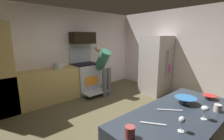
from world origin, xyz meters
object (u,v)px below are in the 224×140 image
object	(u,v)px
microwave	(83,38)
person_cook	(104,66)
oven_range	(86,77)
wine_glass_mid	(182,121)
stock_pot	(58,66)
wine_glass_near	(205,109)
mug_tea	(130,132)
mixing_bowl_small	(210,97)
mixing_bowl_large	(185,100)
mug_coffee	(218,108)
refrigerator	(156,65)

from	to	relation	value
microwave	person_cook	bearing A→B (deg)	-63.40
oven_range	wine_glass_mid	distance (m)	3.89
person_cook	stock_pot	xyz separation A→B (m)	(-1.20, 0.55, 0.09)
wine_glass_near	mug_tea	size ratio (longest dim) A/B	1.48
wine_glass_near	microwave	bearing A→B (deg)	77.73
mixing_bowl_small	wine_glass_mid	bearing A→B (deg)	-174.75
person_cook	wine_glass_near	world-z (taller)	person_cook
wine_glass_mid	wine_glass_near	bearing A→B (deg)	-8.35
mixing_bowl_small	person_cook	bearing A→B (deg)	81.18
person_cook	mixing_bowl_large	bearing A→B (deg)	-107.04
microwave	mug_coffee	distance (m)	3.96
mug_coffee	stock_pot	xyz separation A→B (m)	(-0.37, 3.76, 0.04)
oven_range	mug_tea	world-z (taller)	oven_range
mixing_bowl_large	wine_glass_mid	distance (m)	0.73
microwave	wine_glass_near	bearing A→B (deg)	-102.27
wine_glass_mid	mug_coffee	world-z (taller)	wine_glass_mid
person_cook	wine_glass_mid	world-z (taller)	person_cook
person_cook	wine_glass_near	size ratio (longest dim) A/B	9.85
oven_range	mixing_bowl_small	bearing A→B (deg)	-92.44
microwave	mixing_bowl_large	bearing A→B (deg)	-99.09
person_cook	mixing_bowl_large	size ratio (longest dim) A/B	5.39
stock_pot	mixing_bowl_large	bearing A→B (deg)	-84.57
wine_glass_mid	stock_pot	bearing A→B (deg)	84.54
microwave	wine_glass_mid	xyz separation A→B (m)	(-1.23, -3.75, -0.73)
oven_range	microwave	bearing A→B (deg)	90.00
microwave	mixing_bowl_small	distance (m)	3.74
mixing_bowl_large	stock_pot	distance (m)	3.42
wine_glass_near	person_cook	bearing A→B (deg)	70.18
microwave	mixing_bowl_large	xyz separation A→B (m)	(-0.56, -3.48, -0.79)
refrigerator	person_cook	world-z (taller)	refrigerator
oven_range	stock_pot	xyz separation A→B (m)	(-0.88, 0.01, 0.47)
mixing_bowl_large	wine_glass_near	distance (m)	0.43
mixing_bowl_large	mug_coffee	bearing A→B (deg)	-82.66
person_cook	mug_tea	distance (m)	3.47
oven_range	stock_pot	bearing A→B (deg)	179.11
oven_range	mixing_bowl_large	distance (m)	3.46
person_cook	mug_coffee	xyz separation A→B (m)	(-0.83, -3.21, 0.05)
refrigerator	mixing_bowl_small	bearing A→B (deg)	-131.34
microwave	stock_pot	world-z (taller)	microwave
person_cook	wine_glass_mid	distance (m)	3.48
oven_range	microwave	distance (m)	1.22
refrigerator	wine_glass_mid	world-z (taller)	refrigerator
mixing_bowl_large	mug_tea	size ratio (longest dim) A/B	2.71
microwave	wine_glass_mid	world-z (taller)	microwave
refrigerator	wine_glass_mid	size ratio (longest dim) A/B	11.75
refrigerator	mixing_bowl_large	world-z (taller)	refrigerator
oven_range	mug_tea	distance (m)	3.80
mug_tea	stock_pot	world-z (taller)	stock_pot
oven_range	wine_glass_near	distance (m)	3.84
mug_tea	mixing_bowl_small	bearing A→B (deg)	-6.09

